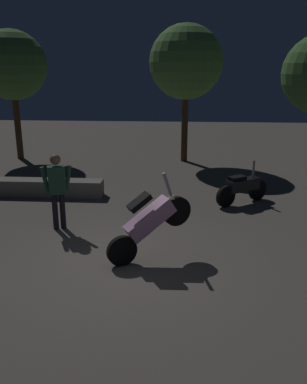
% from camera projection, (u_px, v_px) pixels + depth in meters
% --- Properties ---
extents(ground_plane, '(40.00, 40.00, 0.00)m').
position_uv_depth(ground_plane, '(128.00, 262.00, 7.45)').
color(ground_plane, '#605951').
extents(motorcycle_pink_foreground, '(1.49, 0.91, 1.63)m').
position_uv_depth(motorcycle_pink_foreground, '(149.00, 222.00, 7.36)').
color(motorcycle_pink_foreground, black).
rests_on(motorcycle_pink_foreground, ground_plane).
extents(motorcycle_black_parked_left, '(1.42, 1.03, 1.11)m').
position_uv_depth(motorcycle_black_parked_left, '(242.00, 187.00, 10.55)').
color(motorcycle_black_parked_left, black).
rests_on(motorcycle_black_parked_left, ground_plane).
extents(person_rider_beside, '(0.65, 0.35, 1.68)m').
position_uv_depth(person_rider_beside, '(57.00, 185.00, 8.72)').
color(person_rider_beside, black).
rests_on(person_rider_beside, ground_plane).
extents(tree_left_bg, '(2.62, 2.62, 4.89)m').
position_uv_depth(tree_left_bg, '(186.00, 63.00, 14.43)').
color(tree_left_bg, '#4C331E').
rests_on(tree_left_bg, ground_plane).
extents(tree_right_bg, '(2.52, 2.52, 4.74)m').
position_uv_depth(tree_right_bg, '(12.00, 66.00, 14.90)').
color(tree_right_bg, '#4C331E').
rests_on(tree_right_bg, ground_plane).
extents(planter_wall_low, '(3.38, 0.50, 0.45)m').
position_uv_depth(planter_wall_low, '(42.00, 188.00, 11.28)').
color(planter_wall_low, gray).
rests_on(planter_wall_low, ground_plane).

